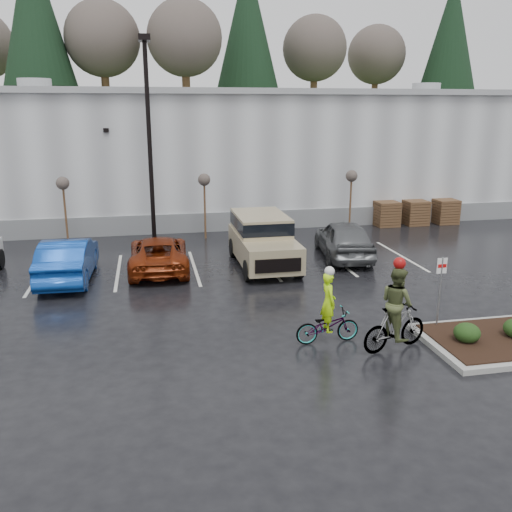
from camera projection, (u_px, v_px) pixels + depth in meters
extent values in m
plane|color=black|center=(312.00, 344.00, 14.78)|extent=(120.00, 120.00, 0.00)
cube|color=#A3A5A8|center=(212.00, 152.00, 34.66)|extent=(60.00, 15.00, 7.00)
cube|color=slate|center=(231.00, 221.00, 28.31)|extent=(60.00, 0.12, 1.00)
cube|color=#999B9E|center=(211.00, 94.00, 33.73)|extent=(60.50, 15.50, 0.30)
cube|color=#2B401B|center=(186.00, 140.00, 56.54)|extent=(80.00, 25.00, 6.00)
cylinder|color=black|center=(150.00, 148.00, 24.18)|extent=(0.20, 0.20, 9.00)
cube|color=black|center=(144.00, 38.00, 22.97)|extent=(0.50, 1.00, 0.25)
cylinder|color=#4D331E|center=(66.00, 215.00, 25.18)|extent=(0.10, 0.10, 2.80)
sphere|color=#484039|center=(63.00, 183.00, 24.79)|extent=(0.60, 0.60, 0.60)
cylinder|color=#4D331E|center=(205.00, 210.00, 26.42)|extent=(0.10, 0.10, 2.80)
sphere|color=#484039|center=(204.00, 180.00, 26.02)|extent=(0.60, 0.60, 0.60)
cylinder|color=#4D331E|center=(350.00, 205.00, 27.85)|extent=(0.10, 0.10, 2.80)
sphere|color=#484039|center=(352.00, 176.00, 27.45)|extent=(0.60, 0.60, 0.60)
cube|color=#4D331E|center=(386.00, 214.00, 29.46)|extent=(1.20, 1.20, 1.35)
cube|color=#4D331E|center=(415.00, 213.00, 29.78)|extent=(1.20, 1.20, 1.35)
cube|color=#4D331E|center=(445.00, 211.00, 30.13)|extent=(1.20, 1.20, 1.35)
ellipsoid|color=black|center=(467.00, 333.00, 14.49)|extent=(0.70, 0.70, 0.52)
cylinder|color=gray|center=(439.00, 294.00, 15.40)|extent=(0.05, 0.05, 2.20)
cube|color=white|center=(442.00, 266.00, 15.18)|extent=(0.30, 0.02, 0.45)
cube|color=red|center=(442.00, 266.00, 15.17)|extent=(0.26, 0.02, 0.10)
imported|color=#0E3A9A|center=(68.00, 259.00, 20.13)|extent=(1.81, 4.88, 1.59)
imported|color=maroon|center=(159.00, 253.00, 21.41)|extent=(2.35, 4.90, 1.35)
imported|color=#5A5D5F|center=(344.00, 239.00, 23.19)|extent=(2.57, 5.02, 1.64)
imported|color=#3F3F44|center=(327.00, 326.00, 14.78)|extent=(1.81, 0.69, 0.94)
imported|color=#B7FE0E|center=(328.00, 302.00, 14.60)|extent=(0.42, 0.61, 1.64)
sphere|color=silver|center=(330.00, 271.00, 14.37)|extent=(0.27, 0.27, 0.27)
imported|color=#3F3F44|center=(395.00, 328.00, 14.31)|extent=(2.04, 1.09, 1.23)
imported|color=#48512B|center=(397.00, 303.00, 14.12)|extent=(0.75, 1.04, 1.93)
sphere|color=#990C0C|center=(400.00, 263.00, 13.84)|extent=(0.32, 0.32, 0.32)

